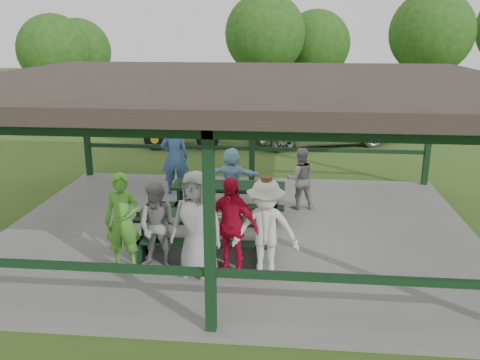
# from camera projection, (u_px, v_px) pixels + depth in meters

# --- Properties ---
(ground) EXTENTS (90.00, 90.00, 0.00)m
(ground) POSITION_uv_depth(u_px,v_px,m) (238.00, 234.00, 10.96)
(ground) COLOR #36571B
(ground) RESTS_ON ground
(concrete_slab) EXTENTS (10.00, 8.00, 0.10)m
(concrete_slab) POSITION_uv_depth(u_px,v_px,m) (238.00, 231.00, 10.94)
(concrete_slab) COLOR slate
(concrete_slab) RESTS_ON ground
(pavilion_structure) EXTENTS (10.60, 8.60, 3.24)m
(pavilion_structure) POSITION_uv_depth(u_px,v_px,m) (238.00, 85.00, 10.05)
(pavilion_structure) COLOR black
(pavilion_structure) RESTS_ON concrete_slab
(picnic_table_near) EXTENTS (2.51, 1.39, 0.75)m
(picnic_table_near) POSITION_uv_depth(u_px,v_px,m) (203.00, 229.00, 9.70)
(picnic_table_near) COLOR black
(picnic_table_near) RESTS_ON concrete_slab
(picnic_table_far) EXTENTS (2.55, 1.39, 0.75)m
(picnic_table_far) POSITION_uv_depth(u_px,v_px,m) (229.00, 196.00, 11.58)
(picnic_table_far) COLOR black
(picnic_table_far) RESTS_ON concrete_slab
(table_setting) EXTENTS (2.48, 0.45, 0.10)m
(table_setting) POSITION_uv_depth(u_px,v_px,m) (200.00, 213.00, 9.63)
(table_setting) COLOR white
(table_setting) RESTS_ON picnic_table_near
(contestant_green) EXTENTS (0.66, 0.45, 1.76)m
(contestant_green) POSITION_uv_depth(u_px,v_px,m) (123.00, 222.00, 8.94)
(contestant_green) COLOR #4BA02D
(contestant_green) RESTS_ON concrete_slab
(contestant_grey_left) EXTENTS (0.82, 0.66, 1.60)m
(contestant_grey_left) POSITION_uv_depth(u_px,v_px,m) (159.00, 227.00, 8.93)
(contestant_grey_left) COLOR gray
(contestant_grey_left) RESTS_ON concrete_slab
(contestant_grey_mid) EXTENTS (1.01, 0.75, 1.88)m
(contestant_grey_mid) POSITION_uv_depth(u_px,v_px,m) (197.00, 224.00, 8.69)
(contestant_grey_mid) COLOR #9C9D9F
(contestant_grey_mid) RESTS_ON concrete_slab
(contestant_red) EXTENTS (1.11, 0.75, 1.76)m
(contestant_red) POSITION_uv_depth(u_px,v_px,m) (230.00, 226.00, 8.75)
(contestant_red) COLOR red
(contestant_red) RESTS_ON concrete_slab
(contestant_white_fedora) EXTENTS (1.18, 0.73, 1.82)m
(contestant_white_fedora) POSITION_uv_depth(u_px,v_px,m) (266.00, 230.00, 8.56)
(contestant_white_fedora) COLOR silver
(contestant_white_fedora) RESTS_ON concrete_slab
(spectator_lblue) EXTENTS (1.36, 0.53, 1.44)m
(spectator_lblue) POSITION_uv_depth(u_px,v_px,m) (232.00, 177.00, 12.23)
(spectator_lblue) COLOR #99CBED
(spectator_lblue) RESTS_ON concrete_slab
(spectator_blue) EXTENTS (0.77, 0.57, 1.94)m
(spectator_blue) POSITION_uv_depth(u_px,v_px,m) (175.00, 157.00, 13.03)
(spectator_blue) COLOR #395A95
(spectator_blue) RESTS_ON concrete_slab
(spectator_grey) EXTENTS (0.82, 0.70, 1.48)m
(spectator_grey) POSITION_uv_depth(u_px,v_px,m) (300.00, 178.00, 12.02)
(spectator_grey) COLOR gray
(spectator_grey) RESTS_ON concrete_slab
(pickup_truck) EXTENTS (6.04, 4.21, 1.53)m
(pickup_truck) POSITION_uv_depth(u_px,v_px,m) (322.00, 123.00, 19.37)
(pickup_truck) COLOR silver
(pickup_truck) RESTS_ON ground
(farm_trailer) EXTENTS (4.09, 1.95, 1.43)m
(farm_trailer) POSITION_uv_depth(u_px,v_px,m) (184.00, 127.00, 19.02)
(farm_trailer) COLOR #1B3896
(farm_trailer) RESTS_ON ground
(tree_far_left) EXTENTS (3.03, 3.03, 4.73)m
(tree_far_left) POSITION_uv_depth(u_px,v_px,m) (78.00, 52.00, 23.91)
(tree_far_left) COLOR #342015
(tree_far_left) RESTS_ON ground
(tree_left) EXTENTS (3.76, 3.76, 5.88)m
(tree_left) POSITION_uv_depth(u_px,v_px,m) (265.00, 34.00, 23.63)
(tree_left) COLOR #342015
(tree_left) RESTS_ON ground
(tree_mid) EXTENTS (3.30, 3.30, 5.16)m
(tree_mid) POSITION_uv_depth(u_px,v_px,m) (316.00, 44.00, 24.86)
(tree_mid) COLOR #342015
(tree_mid) RESTS_ON ground
(tree_right) EXTENTS (3.82, 3.82, 5.97)m
(tree_right) POSITION_uv_depth(u_px,v_px,m) (431.00, 33.00, 23.19)
(tree_right) COLOR #342015
(tree_right) RESTS_ON ground
(tree_edge_left) EXTENTS (3.13, 3.13, 4.89)m
(tree_edge_left) POSITION_uv_depth(u_px,v_px,m) (54.00, 51.00, 22.26)
(tree_edge_left) COLOR #342015
(tree_edge_left) RESTS_ON ground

